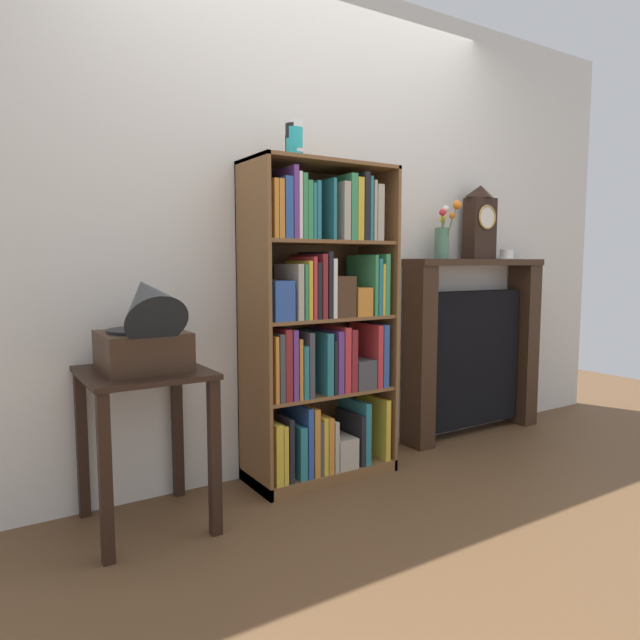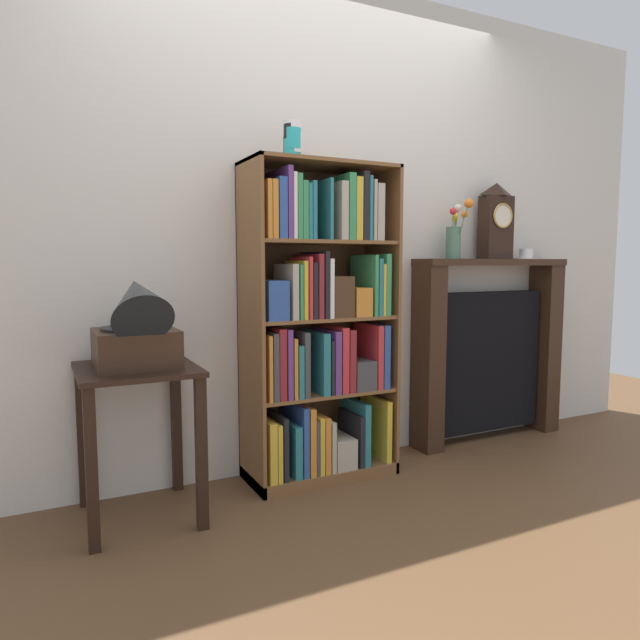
{
  "view_description": "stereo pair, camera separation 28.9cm",
  "coord_description": "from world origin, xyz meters",
  "px_view_note": "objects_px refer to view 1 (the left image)",
  "views": [
    {
      "loc": [
        -1.54,
        -2.31,
        1.11
      ],
      "look_at": [
        0.0,
        0.12,
        0.82
      ],
      "focal_mm": 31.76,
      "sensor_mm": 36.0,
      "label": 1
    },
    {
      "loc": [
        -1.29,
        -2.46,
        1.11
      ],
      "look_at": [
        0.0,
        0.12,
        0.82
      ],
      "focal_mm": 31.76,
      "sensor_mm": 36.0,
      "label": 2
    }
  ],
  "objects_px": {
    "cup_stack": "(294,140)",
    "fireplace_mantel": "(472,349)",
    "side_table_left": "(145,409)",
    "flower_vase": "(443,235)",
    "teacup_with_saucer": "(507,255)",
    "bookshelf": "(318,333)",
    "mantel_clock": "(480,222)",
    "gramophone": "(145,328)"
  },
  "relations": [
    {
      "from": "cup_stack",
      "to": "fireplace_mantel",
      "type": "bearing_deg",
      "value": 4.47
    },
    {
      "from": "side_table_left",
      "to": "flower_vase",
      "type": "height_order",
      "value": "flower_vase"
    },
    {
      "from": "cup_stack",
      "to": "fireplace_mantel",
      "type": "relative_size",
      "value": 0.16
    },
    {
      "from": "flower_vase",
      "to": "teacup_with_saucer",
      "type": "relative_size",
      "value": 2.33
    },
    {
      "from": "cup_stack",
      "to": "teacup_with_saucer",
      "type": "height_order",
      "value": "cup_stack"
    },
    {
      "from": "cup_stack",
      "to": "flower_vase",
      "type": "bearing_deg",
      "value": 4.41
    },
    {
      "from": "bookshelf",
      "to": "side_table_left",
      "type": "bearing_deg",
      "value": -175.15
    },
    {
      "from": "bookshelf",
      "to": "mantel_clock",
      "type": "bearing_deg",
      "value": 3.83
    },
    {
      "from": "side_table_left",
      "to": "gramophone",
      "type": "relative_size",
      "value": 1.43
    },
    {
      "from": "flower_vase",
      "to": "fireplace_mantel",
      "type": "bearing_deg",
      "value": 4.7
    },
    {
      "from": "gramophone",
      "to": "teacup_with_saucer",
      "type": "distance_m",
      "value": 2.46
    },
    {
      "from": "gramophone",
      "to": "teacup_with_saucer",
      "type": "bearing_deg",
      "value": 4.98
    },
    {
      "from": "side_table_left",
      "to": "gramophone",
      "type": "distance_m",
      "value": 0.35
    },
    {
      "from": "cup_stack",
      "to": "mantel_clock",
      "type": "bearing_deg",
      "value": 3.64
    },
    {
      "from": "bookshelf",
      "to": "cup_stack",
      "type": "distance_m",
      "value": 0.95
    },
    {
      "from": "bookshelf",
      "to": "gramophone",
      "type": "distance_m",
      "value": 0.92
    },
    {
      "from": "bookshelf",
      "to": "flower_vase",
      "type": "bearing_deg",
      "value": 4.78
    },
    {
      "from": "flower_vase",
      "to": "cup_stack",
      "type": "bearing_deg",
      "value": -175.59
    },
    {
      "from": "cup_stack",
      "to": "mantel_clock",
      "type": "xyz_separation_m",
      "value": [
        1.4,
        0.09,
        -0.33
      ]
    },
    {
      "from": "side_table_left",
      "to": "bookshelf",
      "type": "bearing_deg",
      "value": 4.85
    },
    {
      "from": "bookshelf",
      "to": "side_table_left",
      "type": "relative_size",
      "value": 2.4
    },
    {
      "from": "flower_vase",
      "to": "teacup_with_saucer",
      "type": "distance_m",
      "value": 0.6
    },
    {
      "from": "mantel_clock",
      "to": "flower_vase",
      "type": "xyz_separation_m",
      "value": [
        -0.32,
        -0.01,
        -0.09
      ]
    },
    {
      "from": "fireplace_mantel",
      "to": "teacup_with_saucer",
      "type": "relative_size",
      "value": 7.69
    },
    {
      "from": "fireplace_mantel",
      "to": "gramophone",
      "type": "bearing_deg",
      "value": -173.92
    },
    {
      "from": "cup_stack",
      "to": "side_table_left",
      "type": "height_order",
      "value": "cup_stack"
    },
    {
      "from": "flower_vase",
      "to": "bookshelf",
      "type": "bearing_deg",
      "value": -175.22
    },
    {
      "from": "fireplace_mantel",
      "to": "flower_vase",
      "type": "relative_size",
      "value": 3.3
    },
    {
      "from": "gramophone",
      "to": "mantel_clock",
      "type": "relative_size",
      "value": 1.02
    },
    {
      "from": "side_table_left",
      "to": "gramophone",
      "type": "bearing_deg",
      "value": -90.0
    },
    {
      "from": "side_table_left",
      "to": "fireplace_mantel",
      "type": "xyz_separation_m",
      "value": [
        2.15,
        0.18,
        0.05
      ]
    },
    {
      "from": "gramophone",
      "to": "teacup_with_saucer",
      "type": "xyz_separation_m",
      "value": [
        2.43,
        0.21,
        0.31
      ]
    },
    {
      "from": "bookshelf",
      "to": "gramophone",
      "type": "height_order",
      "value": "bookshelf"
    },
    {
      "from": "cup_stack",
      "to": "teacup_with_saucer",
      "type": "xyz_separation_m",
      "value": [
        1.67,
        0.09,
        -0.53
      ]
    },
    {
      "from": "teacup_with_saucer",
      "to": "cup_stack",
      "type": "bearing_deg",
      "value": -176.86
    },
    {
      "from": "bookshelf",
      "to": "fireplace_mantel",
      "type": "xyz_separation_m",
      "value": [
        1.25,
        0.1,
        -0.2
      ]
    },
    {
      "from": "fireplace_mantel",
      "to": "side_table_left",
      "type": "bearing_deg",
      "value": -175.2
    },
    {
      "from": "cup_stack",
      "to": "mantel_clock",
      "type": "distance_m",
      "value": 1.44
    },
    {
      "from": "cup_stack",
      "to": "gramophone",
      "type": "xyz_separation_m",
      "value": [
        -0.77,
        -0.12,
        -0.85
      ]
    },
    {
      "from": "bookshelf",
      "to": "cup_stack",
      "type": "xyz_separation_m",
      "value": [
        -0.14,
        -0.0,
        0.94
      ]
    },
    {
      "from": "mantel_clock",
      "to": "teacup_with_saucer",
      "type": "distance_m",
      "value": 0.33
    },
    {
      "from": "side_table_left",
      "to": "fireplace_mantel",
      "type": "distance_m",
      "value": 2.16
    }
  ]
}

